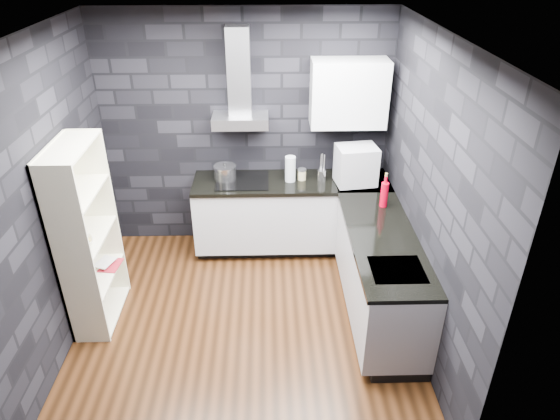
{
  "coord_description": "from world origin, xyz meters",
  "views": [
    {
      "loc": [
        0.24,
        -3.73,
        3.35
      ],
      "look_at": [
        0.35,
        0.45,
        1.0
      ],
      "focal_mm": 32.0,
      "sensor_mm": 36.0,
      "label": 1
    }
  ],
  "objects_px": {
    "pot": "(225,173)",
    "fruit_bowl": "(82,242)",
    "bookshelf": "(87,238)",
    "appliance_garage": "(356,165)",
    "utensil_crock": "(322,175)",
    "glass_vase": "(290,169)",
    "storage_jar": "(302,175)",
    "red_bottle": "(384,195)"
  },
  "relations": [
    {
      "from": "pot",
      "to": "glass_vase",
      "type": "height_order",
      "value": "glass_vase"
    },
    {
      "from": "bookshelf",
      "to": "glass_vase",
      "type": "bearing_deg",
      "value": 34.99
    },
    {
      "from": "appliance_garage",
      "to": "fruit_bowl",
      "type": "bearing_deg",
      "value": -163.88
    },
    {
      "from": "pot",
      "to": "utensil_crock",
      "type": "relative_size",
      "value": 1.97
    },
    {
      "from": "utensil_crock",
      "to": "red_bottle",
      "type": "xyz_separation_m",
      "value": [
        0.57,
        -0.61,
        0.07
      ]
    },
    {
      "from": "storage_jar",
      "to": "appliance_garage",
      "type": "bearing_deg",
      "value": -11.92
    },
    {
      "from": "utensil_crock",
      "to": "pot",
      "type": "bearing_deg",
      "value": 177.74
    },
    {
      "from": "pot",
      "to": "fruit_bowl",
      "type": "bearing_deg",
      "value": -132.13
    },
    {
      "from": "storage_jar",
      "to": "glass_vase",
      "type": "bearing_deg",
      "value": -168.49
    },
    {
      "from": "utensil_crock",
      "to": "bookshelf",
      "type": "distance_m",
      "value": 2.53
    },
    {
      "from": "appliance_garage",
      "to": "pot",
      "type": "bearing_deg",
      "value": 166.59
    },
    {
      "from": "pot",
      "to": "bookshelf",
      "type": "xyz_separation_m",
      "value": [
        -1.18,
        -1.18,
        -0.08
      ]
    },
    {
      "from": "glass_vase",
      "to": "utensil_crock",
      "type": "relative_size",
      "value": 2.34
    },
    {
      "from": "bookshelf",
      "to": "fruit_bowl",
      "type": "xyz_separation_m",
      "value": [
        0.0,
        -0.13,
        0.04
      ]
    },
    {
      "from": "fruit_bowl",
      "to": "utensil_crock",
      "type": "bearing_deg",
      "value": 29.19
    },
    {
      "from": "pot",
      "to": "storage_jar",
      "type": "xyz_separation_m",
      "value": [
        0.86,
        -0.02,
        -0.03
      ]
    },
    {
      "from": "glass_vase",
      "to": "red_bottle",
      "type": "bearing_deg",
      "value": -33.69
    },
    {
      "from": "fruit_bowl",
      "to": "bookshelf",
      "type": "bearing_deg",
      "value": 90.0
    },
    {
      "from": "bookshelf",
      "to": "fruit_bowl",
      "type": "bearing_deg",
      "value": -85.77
    },
    {
      "from": "pot",
      "to": "utensil_crock",
      "type": "height_order",
      "value": "pot"
    },
    {
      "from": "pot",
      "to": "fruit_bowl",
      "type": "relative_size",
      "value": 1.26
    },
    {
      "from": "storage_jar",
      "to": "fruit_bowl",
      "type": "bearing_deg",
      "value": -147.73
    },
    {
      "from": "pot",
      "to": "utensil_crock",
      "type": "xyz_separation_m",
      "value": [
        1.08,
        -0.04,
        -0.02
      ]
    },
    {
      "from": "utensil_crock",
      "to": "red_bottle",
      "type": "distance_m",
      "value": 0.84
    },
    {
      "from": "bookshelf",
      "to": "utensil_crock",
      "type": "bearing_deg",
      "value": 30.94
    },
    {
      "from": "bookshelf",
      "to": "appliance_garage",
      "type": "bearing_deg",
      "value": 25.91
    },
    {
      "from": "glass_vase",
      "to": "appliance_garage",
      "type": "xyz_separation_m",
      "value": [
        0.71,
        -0.09,
        0.08
      ]
    },
    {
      "from": "red_bottle",
      "to": "utensil_crock",
      "type": "bearing_deg",
      "value": 132.74
    },
    {
      "from": "appliance_garage",
      "to": "bookshelf",
      "type": "relative_size",
      "value": 0.23
    },
    {
      "from": "utensil_crock",
      "to": "fruit_bowl",
      "type": "height_order",
      "value": "utensil_crock"
    },
    {
      "from": "storage_jar",
      "to": "red_bottle",
      "type": "bearing_deg",
      "value": -39.1
    },
    {
      "from": "utensil_crock",
      "to": "appliance_garage",
      "type": "bearing_deg",
      "value": -15.05
    },
    {
      "from": "red_bottle",
      "to": "bookshelf",
      "type": "bearing_deg",
      "value": -169.53
    },
    {
      "from": "pot",
      "to": "bookshelf",
      "type": "bearing_deg",
      "value": -135.02
    },
    {
      "from": "glass_vase",
      "to": "utensil_crock",
      "type": "distance_m",
      "value": 0.36
    },
    {
      "from": "appliance_garage",
      "to": "bookshelf",
      "type": "distance_m",
      "value": 2.82
    },
    {
      "from": "pot",
      "to": "storage_jar",
      "type": "height_order",
      "value": "pot"
    },
    {
      "from": "pot",
      "to": "utensil_crock",
      "type": "bearing_deg",
      "value": -2.26
    },
    {
      "from": "pot",
      "to": "appliance_garage",
      "type": "relative_size",
      "value": 0.57
    },
    {
      "from": "pot",
      "to": "red_bottle",
      "type": "xyz_separation_m",
      "value": [
        1.65,
        -0.66,
        0.05
      ]
    },
    {
      "from": "appliance_garage",
      "to": "fruit_bowl",
      "type": "xyz_separation_m",
      "value": [
        -2.62,
        -1.17,
        -0.19
      ]
    },
    {
      "from": "bookshelf",
      "to": "red_bottle",
      "type": "bearing_deg",
      "value": 14.71
    }
  ]
}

